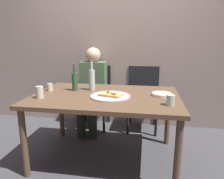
{
  "coord_description": "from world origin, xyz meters",
  "views": [
    {
      "loc": [
        0.41,
        -2.05,
        1.29
      ],
      "look_at": [
        0.06,
        0.04,
        0.77
      ],
      "focal_mm": 33.58,
      "sensor_mm": 36.0,
      "label": 1
    }
  ],
  "objects_px": {
    "beer_bottle": "(75,81)",
    "chair_right": "(143,94)",
    "plate_stack": "(162,94)",
    "guest_in_sweater": "(92,86)",
    "wine_glass": "(50,87)",
    "tumbler_near": "(40,92)",
    "chair_left": "(95,92)",
    "pizza_slice_last": "(111,95)",
    "wine_bottle": "(92,79)",
    "dining_table": "(106,101)",
    "tumbler_far": "(170,100)",
    "pizza_tray": "(110,96)"
  },
  "relations": [
    {
      "from": "beer_bottle",
      "to": "chair_right",
      "type": "relative_size",
      "value": 0.32
    },
    {
      "from": "plate_stack",
      "to": "guest_in_sweater",
      "type": "bearing_deg",
      "value": 142.99
    },
    {
      "from": "beer_bottle",
      "to": "wine_glass",
      "type": "height_order",
      "value": "beer_bottle"
    },
    {
      "from": "tumbler_near",
      "to": "chair_left",
      "type": "relative_size",
      "value": 0.13
    },
    {
      "from": "plate_stack",
      "to": "guest_in_sweater",
      "type": "relative_size",
      "value": 0.17
    },
    {
      "from": "pizza_slice_last",
      "to": "wine_bottle",
      "type": "bearing_deg",
      "value": 136.83
    },
    {
      "from": "dining_table",
      "to": "wine_glass",
      "type": "height_order",
      "value": "wine_glass"
    },
    {
      "from": "wine_glass",
      "to": "plate_stack",
      "type": "relative_size",
      "value": 0.41
    },
    {
      "from": "wine_bottle",
      "to": "chair_right",
      "type": "distance_m",
      "value": 0.97
    },
    {
      "from": "tumbler_near",
      "to": "tumbler_far",
      "type": "bearing_deg",
      "value": -1.26
    },
    {
      "from": "pizza_tray",
      "to": "wine_glass",
      "type": "xyz_separation_m",
      "value": [
        -0.71,
        0.13,
        0.03
      ]
    },
    {
      "from": "dining_table",
      "to": "wine_glass",
      "type": "distance_m",
      "value": 0.66
    },
    {
      "from": "dining_table",
      "to": "chair_right",
      "type": "height_order",
      "value": "chair_right"
    },
    {
      "from": "pizza_slice_last",
      "to": "wine_bottle",
      "type": "height_order",
      "value": "wine_bottle"
    },
    {
      "from": "pizza_slice_last",
      "to": "beer_bottle",
      "type": "height_order",
      "value": "beer_bottle"
    },
    {
      "from": "pizza_slice_last",
      "to": "tumbler_near",
      "type": "distance_m",
      "value": 0.7
    },
    {
      "from": "tumbler_near",
      "to": "plate_stack",
      "type": "relative_size",
      "value": 0.59
    },
    {
      "from": "tumbler_near",
      "to": "wine_glass",
      "type": "xyz_separation_m",
      "value": [
        -0.03,
        0.29,
        -0.02
      ]
    },
    {
      "from": "beer_bottle",
      "to": "tumbler_far",
      "type": "bearing_deg",
      "value": -20.78
    },
    {
      "from": "wine_bottle",
      "to": "plate_stack",
      "type": "relative_size",
      "value": 1.64
    },
    {
      "from": "wine_bottle",
      "to": "plate_stack",
      "type": "xyz_separation_m",
      "value": [
        0.76,
        -0.12,
        -0.11
      ]
    },
    {
      "from": "beer_bottle",
      "to": "chair_right",
      "type": "xyz_separation_m",
      "value": [
        0.75,
        0.77,
        -0.32
      ]
    },
    {
      "from": "pizza_slice_last",
      "to": "chair_left",
      "type": "relative_size",
      "value": 0.27
    },
    {
      "from": "wine_bottle",
      "to": "chair_left",
      "type": "height_order",
      "value": "wine_bottle"
    },
    {
      "from": "pizza_tray",
      "to": "wine_glass",
      "type": "distance_m",
      "value": 0.72
    },
    {
      "from": "wine_bottle",
      "to": "guest_in_sweater",
      "type": "xyz_separation_m",
      "value": [
        -0.15,
        0.57,
        -0.21
      ]
    },
    {
      "from": "tumbler_far",
      "to": "guest_in_sweater",
      "type": "bearing_deg",
      "value": 134.12
    },
    {
      "from": "pizza_tray",
      "to": "tumbler_far",
      "type": "relative_size",
      "value": 4.29
    },
    {
      "from": "dining_table",
      "to": "chair_left",
      "type": "bearing_deg",
      "value": 110.79
    },
    {
      "from": "tumbler_near",
      "to": "wine_glass",
      "type": "height_order",
      "value": "tumbler_near"
    },
    {
      "from": "tumbler_near",
      "to": "beer_bottle",
      "type": "bearing_deg",
      "value": 55.94
    },
    {
      "from": "beer_bottle",
      "to": "chair_left",
      "type": "relative_size",
      "value": 0.32
    },
    {
      "from": "tumbler_far",
      "to": "chair_right",
      "type": "height_order",
      "value": "chair_right"
    },
    {
      "from": "wine_glass",
      "to": "guest_in_sweater",
      "type": "distance_m",
      "value": 0.75
    },
    {
      "from": "wine_glass",
      "to": "tumbler_near",
      "type": "bearing_deg",
      "value": -83.42
    },
    {
      "from": "wine_bottle",
      "to": "tumbler_far",
      "type": "relative_size",
      "value": 3.45
    },
    {
      "from": "pizza_slice_last",
      "to": "tumbler_far",
      "type": "bearing_deg",
      "value": -18.33
    },
    {
      "from": "pizza_slice_last",
      "to": "wine_glass",
      "type": "height_order",
      "value": "wine_glass"
    },
    {
      "from": "pizza_tray",
      "to": "chair_right",
      "type": "bearing_deg",
      "value": 71.98
    },
    {
      "from": "beer_bottle",
      "to": "tumbler_near",
      "type": "bearing_deg",
      "value": -124.06
    },
    {
      "from": "wine_bottle",
      "to": "wine_glass",
      "type": "xyz_separation_m",
      "value": [
        -0.45,
        -0.11,
        -0.08
      ]
    },
    {
      "from": "wine_bottle",
      "to": "chair_left",
      "type": "distance_m",
      "value": 0.81
    },
    {
      "from": "dining_table",
      "to": "tumbler_near",
      "type": "relative_size",
      "value": 12.76
    },
    {
      "from": "tumbler_far",
      "to": "wine_bottle",
      "type": "bearing_deg",
      "value": 152.36
    },
    {
      "from": "pizza_slice_last",
      "to": "chair_right",
      "type": "xyz_separation_m",
      "value": [
        0.31,
        0.96,
        -0.23
      ]
    },
    {
      "from": "pizza_slice_last",
      "to": "tumbler_far",
      "type": "distance_m",
      "value": 0.59
    },
    {
      "from": "dining_table",
      "to": "tumbler_far",
      "type": "xyz_separation_m",
      "value": [
        0.62,
        -0.25,
        0.12
      ]
    },
    {
      "from": "dining_table",
      "to": "tumbler_near",
      "type": "bearing_deg",
      "value": -160.2
    },
    {
      "from": "pizza_slice_last",
      "to": "chair_right",
      "type": "height_order",
      "value": "chair_right"
    },
    {
      "from": "tumbler_far",
      "to": "wine_glass",
      "type": "relative_size",
      "value": 1.16
    }
  ]
}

